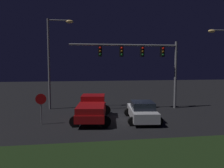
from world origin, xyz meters
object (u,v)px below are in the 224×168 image
traffic_signal_gantry (142,57)px  stop_sign (41,103)px  pickup_truck (92,107)px  car_sedan (142,111)px  street_lamp_left (54,53)px

traffic_signal_gantry → stop_sign: bearing=-153.5°
traffic_signal_gantry → pickup_truck: bearing=-145.3°
pickup_truck → traffic_signal_gantry: 7.28m
pickup_truck → traffic_signal_gantry: size_ratio=0.54×
car_sedan → stop_sign: stop_sign is taller
pickup_truck → car_sedan: (3.74, -0.89, -0.26)m
street_lamp_left → stop_sign: (-0.36, -5.63, -3.79)m
pickup_truck → car_sedan: bearing=-95.6°
pickup_truck → stop_sign: (-3.71, -0.88, 0.56)m
street_lamp_left → stop_sign: size_ratio=3.85×
traffic_signal_gantry → car_sedan: bearing=-105.9°
street_lamp_left → traffic_signal_gantry: bearing=-8.9°
street_lamp_left → pickup_truck: bearing=-54.9°
street_lamp_left → car_sedan: bearing=-38.5°
traffic_signal_gantry → stop_sign: traffic_signal_gantry is taller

